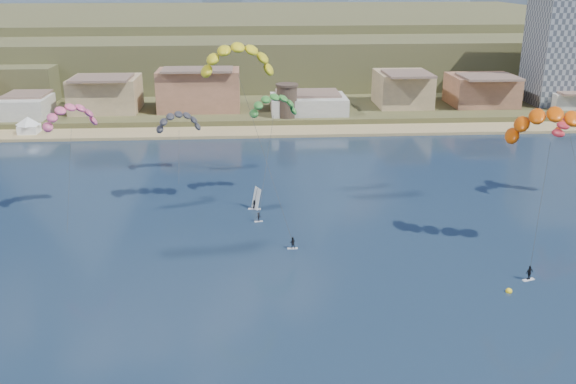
{
  "coord_description": "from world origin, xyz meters",
  "views": [
    {
      "loc": [
        -5.16,
        -47.86,
        37.91
      ],
      "look_at": [
        0.0,
        32.0,
        10.0
      ],
      "focal_mm": 39.69,
      "sensor_mm": 36.0,
      "label": 1
    }
  ],
  "objects_px": {
    "kitesurfer_yellow": "(238,55)",
    "windsurfer": "(255,203)",
    "kitesurfer_green": "(274,103)",
    "watchtower": "(287,100)",
    "kitesurfer_orange": "(553,120)",
    "apartment_tower": "(569,46)",
    "buoy": "(509,291)"
  },
  "relations": [
    {
      "from": "kitesurfer_yellow",
      "to": "kitesurfer_green",
      "type": "distance_m",
      "value": 12.88
    },
    {
      "from": "kitesurfer_orange",
      "to": "windsurfer",
      "type": "bearing_deg",
      "value": 154.63
    },
    {
      "from": "kitesurfer_green",
      "to": "buoy",
      "type": "xyz_separation_m",
      "value": [
        27.7,
        -36.18,
        -16.95
      ]
    },
    {
      "from": "watchtower",
      "to": "kitesurfer_yellow",
      "type": "distance_m",
      "value": 68.21
    },
    {
      "from": "kitesurfer_yellow",
      "to": "apartment_tower",
      "type": "bearing_deg",
      "value": 40.58
    },
    {
      "from": "windsurfer",
      "to": "buoy",
      "type": "xyz_separation_m",
      "value": [
        31.12,
        -31.27,
        -1.05
      ]
    },
    {
      "from": "watchtower",
      "to": "apartment_tower",
      "type": "bearing_deg",
      "value": 9.93
    },
    {
      "from": "kitesurfer_green",
      "to": "apartment_tower",
      "type": "bearing_deg",
      "value": 39.55
    },
    {
      "from": "buoy",
      "to": "apartment_tower",
      "type": "bearing_deg",
      "value": 61.51
    },
    {
      "from": "kitesurfer_yellow",
      "to": "watchtower",
      "type": "bearing_deg",
      "value": 79.89
    },
    {
      "from": "watchtower",
      "to": "buoy",
      "type": "relative_size",
      "value": 10.69
    },
    {
      "from": "apartment_tower",
      "to": "buoy",
      "type": "xyz_separation_m",
      "value": [
        -58.1,
        -107.04,
        -17.68
      ]
    },
    {
      "from": "apartment_tower",
      "to": "kitesurfer_orange",
      "type": "relative_size",
      "value": 1.42
    },
    {
      "from": "apartment_tower",
      "to": "kitesurfer_orange",
      "type": "bearing_deg",
      "value": -117.46
    },
    {
      "from": "windsurfer",
      "to": "apartment_tower",
      "type": "bearing_deg",
      "value": 40.34
    },
    {
      "from": "watchtower",
      "to": "kitesurfer_orange",
      "type": "bearing_deg",
      "value": -69.13
    },
    {
      "from": "windsurfer",
      "to": "kitesurfer_green",
      "type": "bearing_deg",
      "value": 55.14
    },
    {
      "from": "watchtower",
      "to": "kitesurfer_green",
      "type": "height_order",
      "value": "kitesurfer_green"
    },
    {
      "from": "buoy",
      "to": "kitesurfer_yellow",
      "type": "bearing_deg",
      "value": 139.31
    },
    {
      "from": "kitesurfer_green",
      "to": "windsurfer",
      "type": "bearing_deg",
      "value": -124.86
    },
    {
      "from": "kitesurfer_orange",
      "to": "kitesurfer_green",
      "type": "bearing_deg",
      "value": 146.87
    },
    {
      "from": "kitesurfer_yellow",
      "to": "windsurfer",
      "type": "distance_m",
      "value": 24.96
    },
    {
      "from": "kitesurfer_green",
      "to": "kitesurfer_yellow",
      "type": "bearing_deg",
      "value": -127.19
    },
    {
      "from": "apartment_tower",
      "to": "watchtower",
      "type": "relative_size",
      "value": 3.72
    },
    {
      "from": "kitesurfer_green",
      "to": "windsurfer",
      "type": "distance_m",
      "value": 16.99
    },
    {
      "from": "kitesurfer_yellow",
      "to": "kitesurfer_green",
      "type": "xyz_separation_m",
      "value": [
        5.67,
        7.48,
        -8.82
      ]
    },
    {
      "from": "buoy",
      "to": "kitesurfer_green",
      "type": "bearing_deg",
      "value": 127.45
    },
    {
      "from": "kitesurfer_green",
      "to": "buoy",
      "type": "relative_size",
      "value": 25.21
    },
    {
      "from": "kitesurfer_orange",
      "to": "buoy",
      "type": "distance_m",
      "value": 24.14
    },
    {
      "from": "buoy",
      "to": "kitesurfer_orange",
      "type": "bearing_deg",
      "value": 54.24
    },
    {
      "from": "apartment_tower",
      "to": "kitesurfer_orange",
      "type": "distance_m",
      "value": 106.76
    },
    {
      "from": "watchtower",
      "to": "windsurfer",
      "type": "relative_size",
      "value": 2.31
    }
  ]
}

